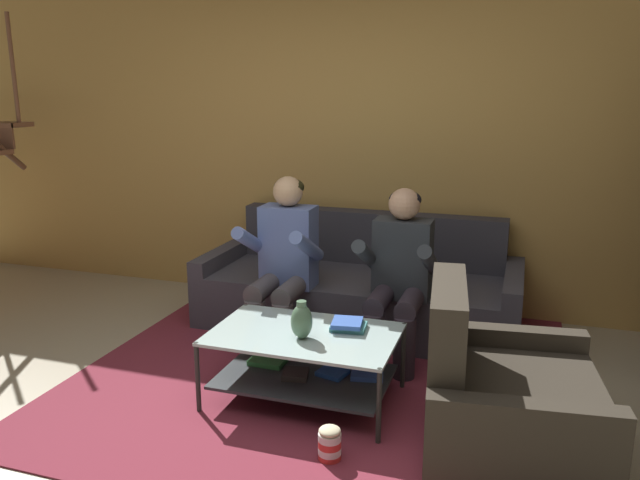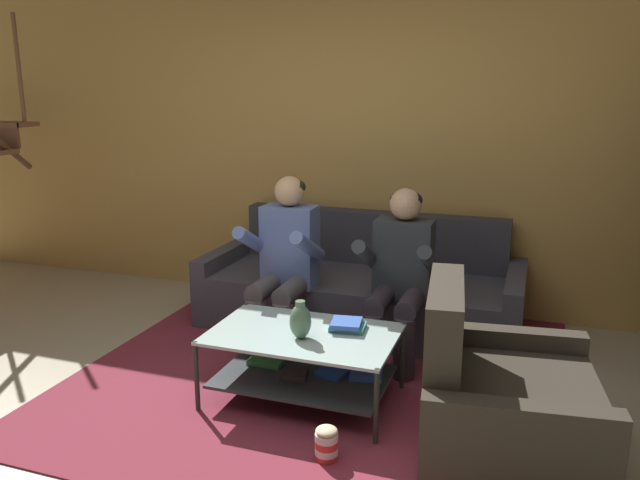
% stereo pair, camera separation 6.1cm
% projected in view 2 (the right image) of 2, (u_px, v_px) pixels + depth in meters
% --- Properties ---
extents(ground, '(16.80, 16.80, 0.00)m').
position_uv_depth(ground, '(219.00, 447.00, 3.19)').
color(ground, '#B0A58B').
extents(back_partition, '(8.40, 0.12, 2.90)m').
position_uv_depth(back_partition, '(355.00, 131.00, 5.11)').
color(back_partition, tan).
rests_on(back_partition, ground).
extents(couch, '(2.39, 0.96, 0.83)m').
position_uv_depth(couch, '(362.00, 290.00, 4.82)').
color(couch, '#3F3D47').
rests_on(couch, ground).
extents(person_seated_left, '(0.50, 0.58, 1.20)m').
position_uv_depth(person_seated_left, '(285.00, 257.00, 4.34)').
color(person_seated_left, '#514A4D').
rests_on(person_seated_left, ground).
extents(person_seated_right, '(0.50, 0.58, 1.15)m').
position_uv_depth(person_seated_right, '(400.00, 271.00, 4.08)').
color(person_seated_right, '#30272F').
rests_on(person_seated_right, ground).
extents(coffee_table, '(1.07, 0.68, 0.42)m').
position_uv_depth(coffee_table, '(304.00, 356.00, 3.62)').
color(coffee_table, '#AAC3C0').
rests_on(coffee_table, ground).
extents(area_rug, '(3.00, 3.25, 0.01)m').
position_uv_depth(area_rug, '(331.00, 363.00, 4.16)').
color(area_rug, maroon).
rests_on(area_rug, ground).
extents(vase, '(0.12, 0.12, 0.22)m').
position_uv_depth(vase, '(300.00, 321.00, 3.48)').
color(vase, '#4F7253').
rests_on(vase, coffee_table).
extents(book_stack, '(0.21, 0.20, 0.06)m').
position_uv_depth(book_stack, '(347.00, 325.00, 3.62)').
color(book_stack, teal).
rests_on(book_stack, coffee_table).
extents(armchair, '(0.92, 1.04, 0.90)m').
position_uv_depth(armchair, '(501.00, 409.00, 3.00)').
color(armchair, '#352E25').
rests_on(armchair, ground).
extents(popcorn_tub, '(0.12, 0.12, 0.18)m').
position_uv_depth(popcorn_tub, '(326.00, 444.00, 3.06)').
color(popcorn_tub, red).
rests_on(popcorn_tub, ground).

